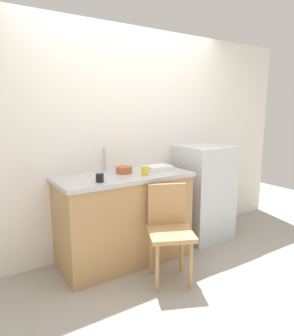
{
  "coord_description": "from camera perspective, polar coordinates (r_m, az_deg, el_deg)",
  "views": [
    {
      "loc": [
        -1.6,
        -1.98,
        1.56
      ],
      "look_at": [
        0.04,
        0.6,
        0.98
      ],
      "focal_mm": 31.96,
      "sensor_mm": 36.0,
      "label": 1
    }
  ],
  "objects": [
    {
      "name": "chair",
      "position": [
        2.83,
        4.24,
        -11.34
      ],
      "size": [
        0.53,
        0.53,
        0.89
      ],
      "rotation": [
        0.0,
        0.0,
        -0.42
      ],
      "color": "tan",
      "rests_on": "ground_plane"
    },
    {
      "name": "ground_plane",
      "position": [
        2.99,
        5.95,
        -20.75
      ],
      "size": [
        8.0,
        8.0,
        0.0
      ],
      "primitive_type": "plane",
      "color": "#9E998E"
    },
    {
      "name": "dish_tray",
      "position": [
        3.26,
        2.16,
        0.03
      ],
      "size": [
        0.28,
        0.2,
        0.05
      ],
      "primitive_type": "cube",
      "color": "white",
      "rests_on": "countertop"
    },
    {
      "name": "cup_yellow",
      "position": [
        3.0,
        -0.35,
        -0.52
      ],
      "size": [
        0.08,
        0.08,
        0.09
      ],
      "primitive_type": "cylinder",
      "color": "yellow",
      "rests_on": "countertop"
    },
    {
      "name": "back_wall",
      "position": [
        3.4,
        -4.17,
        5.15
      ],
      "size": [
        4.8,
        0.1,
        2.46
      ],
      "primitive_type": "cube",
      "color": "white",
      "rests_on": "ground_plane"
    },
    {
      "name": "faucet",
      "position": [
        3.2,
        -8.12,
        1.6
      ],
      "size": [
        0.02,
        0.02,
        0.26
      ],
      "primitive_type": "cylinder",
      "color": "#B7B7BC",
      "rests_on": "countertop"
    },
    {
      "name": "refrigerator",
      "position": [
        3.78,
        10.66,
        -4.51
      ],
      "size": [
        0.6,
        0.57,
        1.15
      ],
      "primitive_type": "cube",
      "color": "silver",
      "rests_on": "ground_plane"
    },
    {
      "name": "countertop",
      "position": [
        3.05,
        -4.47,
        -1.62
      ],
      "size": [
        1.38,
        0.64,
        0.04
      ],
      "primitive_type": "cube",
      "color": "#B7B7BC",
      "rests_on": "cabinet_base"
    },
    {
      "name": "terracotta_bowl",
      "position": [
        3.11,
        -4.39,
        -0.35
      ],
      "size": [
        0.17,
        0.17,
        0.07
      ],
      "primitive_type": "cylinder",
      "color": "#B25B33",
      "rests_on": "countertop"
    },
    {
      "name": "cup_black",
      "position": [
        2.75,
        -9.01,
        -1.85
      ],
      "size": [
        0.07,
        0.07,
        0.08
      ],
      "primitive_type": "cylinder",
      "color": "black",
      "rests_on": "countertop"
    },
    {
      "name": "cabinet_base",
      "position": [
        3.18,
        -4.35,
        -9.81
      ],
      "size": [
        1.34,
        0.6,
        0.89
      ],
      "primitive_type": "cube",
      "color": "tan",
      "rests_on": "ground_plane"
    }
  ]
}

